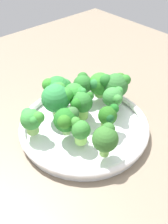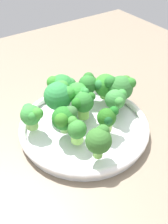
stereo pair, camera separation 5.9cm
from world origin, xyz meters
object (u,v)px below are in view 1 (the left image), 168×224
at_px(bowl, 84,127).
at_px(broccoli_floret_6, 108,116).
at_px(broccoli_floret_4, 113,97).
at_px(broccoli_floret_3, 67,119).
at_px(broccoli_floret_2, 106,137).
at_px(broccoli_floret_5, 116,85).
at_px(broccoli_floret_7, 83,84).
at_px(broccoli_floret_0, 80,129).
at_px(broccoli_floret_8, 57,89).
at_px(broccoli_floret_12, 57,96).
at_px(broccoli_floret_9, 100,84).
at_px(broccoli_floret_11, 82,104).
at_px(broccoli_floret_1, 76,94).
at_px(broccoli_floret_10, 32,119).

height_order(bowl, broccoli_floret_6, broccoli_floret_6).
bearing_deg(broccoli_floret_4, broccoli_floret_3, 175.62).
relative_size(broccoli_floret_2, broccoli_floret_5, 0.96).
bearing_deg(broccoli_floret_4, broccoli_floret_2, -142.72).
bearing_deg(broccoli_floret_7, broccoli_floret_3, -145.50).
height_order(broccoli_floret_2, broccoli_floret_7, broccoli_floret_2).
xyz_separation_m(broccoli_floret_0, broccoli_floret_8, (0.05, 0.14, 0.01)).
bearing_deg(broccoli_floret_7, broccoli_floret_12, -172.11).
height_order(broccoli_floret_4, broccoli_floret_9, broccoli_floret_9).
xyz_separation_m(broccoli_floret_5, broccoli_floret_9, (-0.02, 0.04, -0.01)).
height_order(broccoli_floret_2, broccoli_floret_5, broccoli_floret_5).
height_order(broccoli_floret_3, broccoli_floret_11, broccoli_floret_11).
xyz_separation_m(broccoli_floret_9, broccoli_floret_11, (-0.09, -0.04, 0.01)).
relative_size(broccoli_floret_1, broccoli_floret_2, 0.94).
bearing_deg(broccoli_floret_6, broccoli_floret_0, 172.20).
height_order(broccoli_floret_4, broccoli_floret_10, broccoli_floret_4).
xyz_separation_m(broccoli_floret_11, broccoli_floret_12, (-0.03, 0.05, 0.01)).
xyz_separation_m(broccoli_floret_3, broccoli_floret_10, (-0.05, 0.05, -0.00)).
bearing_deg(broccoli_floret_6, bowl, 120.62).
relative_size(broccoli_floret_2, broccoli_floret_9, 1.08).
bearing_deg(broccoli_floret_2, broccoli_floret_12, 87.42).
distance_m(broccoli_floret_5, broccoli_floret_7, 0.08).
height_order(broccoli_floret_5, broccoli_floret_7, broccoli_floret_5).
distance_m(bowl, broccoli_floret_12, 0.09).
relative_size(bowl, broccoli_floret_9, 4.66).
bearing_deg(broccoli_floret_12, broccoli_floret_2, -92.58).
xyz_separation_m(broccoli_floret_3, broccoli_floret_11, (0.06, 0.02, 0.00)).
bearing_deg(broccoli_floret_11, broccoli_floret_10, 162.44).
relative_size(broccoli_floret_0, broccoli_floret_10, 0.96).
distance_m(bowl, broccoli_floret_0, 0.07).
xyz_separation_m(broccoli_floret_5, broccoli_floret_6, (-0.09, -0.06, -0.01)).
bearing_deg(broccoli_floret_3, broccoli_floret_4, -4.38).
height_order(bowl, broccoli_floret_7, broccoli_floret_7).
bearing_deg(broccoli_floret_2, bowl, 72.64).
bearing_deg(broccoli_floret_3, broccoli_floret_0, -82.18).
distance_m(bowl, broccoli_floret_6, 0.07).
bearing_deg(broccoli_floret_5, broccoli_floret_3, -174.38).
relative_size(bowl, broccoli_floret_10, 5.16).
bearing_deg(broccoli_floret_12, broccoli_floret_5, -20.10).
relative_size(broccoli_floret_3, broccoli_floret_12, 0.79).
xyz_separation_m(broccoli_floret_0, broccoli_floret_6, (0.07, -0.01, 0.00)).
distance_m(broccoli_floret_4, broccoli_floret_11, 0.08).
height_order(broccoli_floret_6, broccoli_floret_12, broccoli_floret_12).
relative_size(bowl, broccoli_floret_6, 5.36).
bearing_deg(broccoli_floret_10, broccoli_floret_1, 0.88).
bearing_deg(bowl, broccoli_floret_9, 27.79).
height_order(bowl, broccoli_floret_10, broccoli_floret_10).
bearing_deg(broccoli_floret_5, broccoli_floret_6, -145.12).
distance_m(broccoli_floret_1, broccoli_floret_7, 0.05).
distance_m(bowl, broccoli_floret_10, 0.13).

